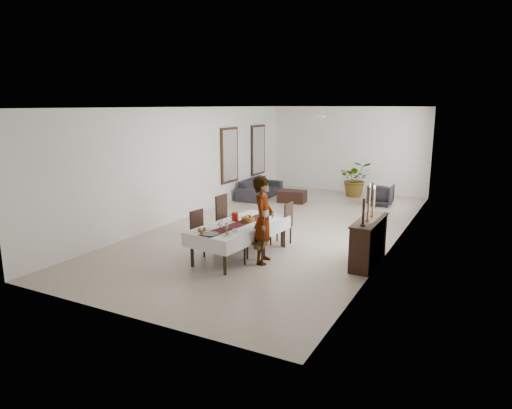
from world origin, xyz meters
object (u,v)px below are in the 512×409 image
red_pitcher (235,217)px  sofa (260,188)px  woman (263,220)px  dining_table_top (240,225)px  sideboard_body (369,242)px

red_pitcher → sofa: size_ratio=0.09×
woman → dining_table_top: bearing=65.9°
dining_table_top → woman: woman is taller
woman → sofa: size_ratio=0.80×
red_pitcher → woman: (0.85, -0.29, 0.08)m
sofa → woman: bearing=-154.9°
red_pitcher → sideboard_body: 2.94m
woman → sideboard_body: woman is taller
red_pitcher → sofa: bearing=112.0°
woman → red_pitcher: bearing=57.9°
red_pitcher → sideboard_body: size_ratio=0.13×
dining_table_top → red_pitcher: bearing=149.0°
sideboard_body → sofa: sideboard_body is taller
dining_table_top → red_pitcher: red_pitcher is taller
woman → sofa: 6.97m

